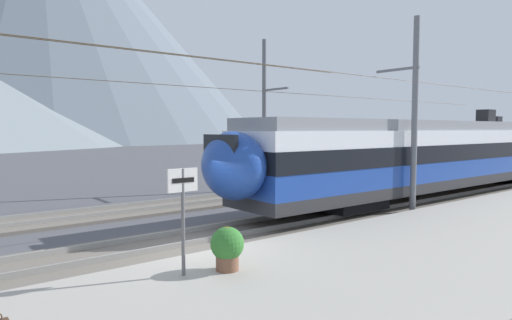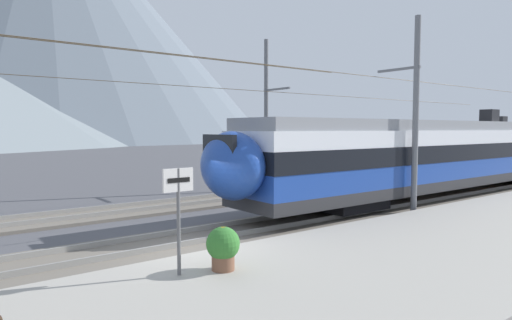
{
  "view_description": "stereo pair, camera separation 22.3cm",
  "coord_description": "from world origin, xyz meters",
  "views": [
    {
      "loc": [
        -6.23,
        -10.41,
        3.48
      ],
      "look_at": [
        4.22,
        2.86,
        2.29
      ],
      "focal_mm": 31.25,
      "sensor_mm": 36.0,
      "label": 1
    },
    {
      "loc": [
        -6.06,
        -10.55,
        3.48
      ],
      "look_at": [
        4.22,
        2.86,
        2.29
      ],
      "focal_mm": 31.25,
      "sensor_mm": 36.0,
      "label": 2
    }
  ],
  "objects": [
    {
      "name": "ground_plane",
      "position": [
        0.0,
        0.0,
        0.0
      ],
      "size": [
        400.0,
        400.0,
        0.0
      ],
      "primitive_type": "plane",
      "color": "#4C4C51"
    },
    {
      "name": "catenary_mast_far_side",
      "position": [
        9.69,
        8.95,
        4.33
      ],
      "size": [
        38.63,
        2.11,
        8.45
      ],
      "color": "slate",
      "rests_on": "ground"
    },
    {
      "name": "platform_sign",
      "position": [
        -1.64,
        -2.06,
        2.02
      ],
      "size": [
        0.7,
        0.08,
        2.32
      ],
      "color": "#59595B",
      "rests_on": "platform_slab"
    },
    {
      "name": "platform_slab",
      "position": [
        0.0,
        -4.03,
        0.16
      ],
      "size": [
        120.0,
        6.69,
        0.32
      ],
      "primitive_type": "cube",
      "color": "#A39E93",
      "rests_on": "ground"
    },
    {
      "name": "train_far_track",
      "position": [
        29.28,
        7.26,
        2.23
      ],
      "size": [
        31.46,
        2.89,
        4.27
      ],
      "color": "#2D2D30",
      "rests_on": "track_far"
    },
    {
      "name": "track_far",
      "position": [
        0.0,
        7.26,
        0.07
      ],
      "size": [
        120.0,
        3.0,
        0.28
      ],
      "color": "#6B6359",
      "rests_on": "ground"
    },
    {
      "name": "catenary_mast_mid",
      "position": [
        9.75,
        -0.23,
        4.1
      ],
      "size": [
        38.63,
        1.99,
        7.9
      ],
      "color": "slate",
      "rests_on": "ground"
    },
    {
      "name": "mountain_central_peak",
      "position": [
        28.98,
        144.26,
        40.52
      ],
      "size": [
        139.48,
        139.48,
        81.05
      ],
      "primitive_type": "cone",
      "color": "slate",
      "rests_on": "ground"
    },
    {
      "name": "train_near_platform",
      "position": [
        15.04,
        1.36,
        2.23
      ],
      "size": [
        27.44,
        2.96,
        4.27
      ],
      "color": "#2D2D30",
      "rests_on": "track_near"
    },
    {
      "name": "potted_plant_platform_edge",
      "position": [
        -0.7,
        -2.35,
        0.87
      ],
      "size": [
        0.76,
        0.76,
        0.98
      ],
      "color": "brown",
      "rests_on": "platform_slab"
    },
    {
      "name": "track_near",
      "position": [
        0.0,
        1.36,
        0.07
      ],
      "size": [
        120.0,
        3.0,
        0.28
      ],
      "color": "#6B6359",
      "rests_on": "ground"
    }
  ]
}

